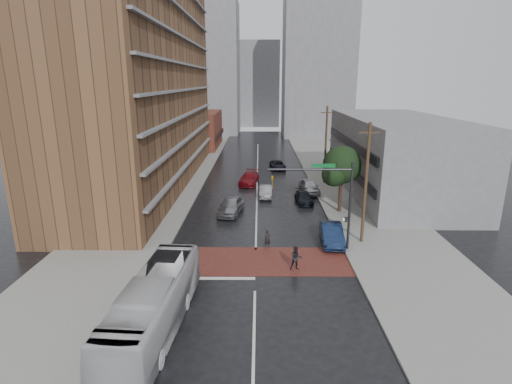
{
  "coord_description": "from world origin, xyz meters",
  "views": [
    {
      "loc": [
        0.25,
        -26.99,
        13.07
      ],
      "look_at": [
        -0.02,
        7.23,
        3.5
      ],
      "focal_mm": 28.0,
      "sensor_mm": 36.0,
      "label": 1
    }
  ],
  "objects_px": {
    "car_travel_a": "(231,205)",
    "pedestrian_b": "(296,258)",
    "car_parked_mid": "(304,198)",
    "transit_bus": "(154,305)",
    "pedestrian_a": "(267,239)",
    "car_parked_near": "(332,234)",
    "suv_travel": "(278,165)",
    "car_travel_c": "(249,178)",
    "car_parked_far": "(309,186)",
    "car_travel_b": "(266,191)"
  },
  "relations": [
    {
      "from": "car_parked_far",
      "to": "car_travel_c",
      "type": "bearing_deg",
      "value": 144.57
    },
    {
      "from": "transit_bus",
      "to": "car_travel_a",
      "type": "distance_m",
      "value": 19.95
    },
    {
      "from": "pedestrian_a",
      "to": "transit_bus",
      "type": "bearing_deg",
      "value": -142.38
    },
    {
      "from": "car_travel_c",
      "to": "transit_bus",
      "type": "bearing_deg",
      "value": -88.8
    },
    {
      "from": "car_travel_a",
      "to": "car_parked_mid",
      "type": "xyz_separation_m",
      "value": [
        7.8,
        3.8,
        -0.26
      ]
    },
    {
      "from": "pedestrian_a",
      "to": "pedestrian_b",
      "type": "height_order",
      "value": "pedestrian_b"
    },
    {
      "from": "car_parked_mid",
      "to": "car_travel_b",
      "type": "bearing_deg",
      "value": 148.28
    },
    {
      "from": "car_travel_c",
      "to": "car_parked_mid",
      "type": "xyz_separation_m",
      "value": [
        6.25,
        -8.26,
        -0.16
      ]
    },
    {
      "from": "transit_bus",
      "to": "car_parked_mid",
      "type": "height_order",
      "value": "transit_bus"
    },
    {
      "from": "car_travel_b",
      "to": "car_parked_mid",
      "type": "bearing_deg",
      "value": -27.36
    },
    {
      "from": "suv_travel",
      "to": "car_parked_near",
      "type": "height_order",
      "value": "car_parked_near"
    },
    {
      "from": "pedestrian_a",
      "to": "pedestrian_b",
      "type": "relative_size",
      "value": 0.86
    },
    {
      "from": "pedestrian_a",
      "to": "pedestrian_b",
      "type": "xyz_separation_m",
      "value": [
        1.96,
        -3.94,
        0.12
      ]
    },
    {
      "from": "car_parked_near",
      "to": "car_parked_far",
      "type": "height_order",
      "value": "car_parked_far"
    },
    {
      "from": "car_travel_a",
      "to": "car_travel_c",
      "type": "bearing_deg",
      "value": 92.6
    },
    {
      "from": "car_travel_c",
      "to": "car_travel_b",
      "type": "bearing_deg",
      "value": -62.32
    },
    {
      "from": "car_travel_c",
      "to": "car_parked_far",
      "type": "height_order",
      "value": "car_parked_far"
    },
    {
      "from": "car_travel_a",
      "to": "suv_travel",
      "type": "xyz_separation_m",
      "value": [
        5.67,
        21.17,
        -0.21
      ]
    },
    {
      "from": "pedestrian_b",
      "to": "car_travel_b",
      "type": "bearing_deg",
      "value": 89.83
    },
    {
      "from": "car_parked_mid",
      "to": "car_parked_near",
      "type": "bearing_deg",
      "value": -88.21
    },
    {
      "from": "transit_bus",
      "to": "car_travel_b",
      "type": "xyz_separation_m",
      "value": [
        6.35,
        25.8,
        -0.87
      ]
    },
    {
      "from": "transit_bus",
      "to": "pedestrian_a",
      "type": "xyz_separation_m",
      "value": [
        6.28,
        11.18,
        -0.78
      ]
    },
    {
      "from": "car_travel_c",
      "to": "car_parked_mid",
      "type": "height_order",
      "value": "car_travel_c"
    },
    {
      "from": "pedestrian_b",
      "to": "car_travel_b",
      "type": "xyz_separation_m",
      "value": [
        -1.89,
        18.56,
        -0.21
      ]
    },
    {
      "from": "pedestrian_a",
      "to": "suv_travel",
      "type": "height_order",
      "value": "pedestrian_a"
    },
    {
      "from": "pedestrian_a",
      "to": "car_travel_c",
      "type": "distance_m",
      "value": 20.73
    },
    {
      "from": "transit_bus",
      "to": "pedestrian_a",
      "type": "relative_size",
      "value": 7.27
    },
    {
      "from": "suv_travel",
      "to": "pedestrian_a",
      "type": "bearing_deg",
      "value": -98.6
    },
    {
      "from": "car_travel_c",
      "to": "suv_travel",
      "type": "distance_m",
      "value": 9.99
    },
    {
      "from": "pedestrian_a",
      "to": "pedestrian_b",
      "type": "distance_m",
      "value": 4.4
    },
    {
      "from": "pedestrian_a",
      "to": "car_parked_mid",
      "type": "distance_m",
      "value": 13.09
    },
    {
      "from": "pedestrian_a",
      "to": "car_parked_near",
      "type": "height_order",
      "value": "car_parked_near"
    },
    {
      "from": "car_travel_a",
      "to": "car_travel_c",
      "type": "height_order",
      "value": "car_travel_a"
    },
    {
      "from": "car_parked_mid",
      "to": "car_parked_far",
      "type": "bearing_deg",
      "value": 71.2
    },
    {
      "from": "pedestrian_b",
      "to": "car_travel_a",
      "type": "height_order",
      "value": "pedestrian_b"
    },
    {
      "from": "pedestrian_b",
      "to": "car_travel_c",
      "type": "bearing_deg",
      "value": 93.11
    },
    {
      "from": "car_travel_a",
      "to": "car_travel_b",
      "type": "height_order",
      "value": "car_travel_a"
    },
    {
      "from": "car_travel_a",
      "to": "car_travel_b",
      "type": "bearing_deg",
      "value": 69.19
    },
    {
      "from": "suv_travel",
      "to": "car_parked_far",
      "type": "relative_size",
      "value": 0.95
    },
    {
      "from": "pedestrian_b",
      "to": "car_travel_c",
      "type": "relative_size",
      "value": 0.34
    },
    {
      "from": "pedestrian_a",
      "to": "car_parked_near",
      "type": "xyz_separation_m",
      "value": [
        5.36,
        1.0,
        0.04
      ]
    },
    {
      "from": "pedestrian_a",
      "to": "car_travel_b",
      "type": "distance_m",
      "value": 14.62
    },
    {
      "from": "car_travel_a",
      "to": "car_travel_c",
      "type": "relative_size",
      "value": 0.96
    },
    {
      "from": "car_travel_a",
      "to": "pedestrian_b",
      "type": "bearing_deg",
      "value": -56.43
    },
    {
      "from": "suv_travel",
      "to": "car_parked_mid",
      "type": "height_order",
      "value": "suv_travel"
    },
    {
      "from": "transit_bus",
      "to": "car_travel_c",
      "type": "bearing_deg",
      "value": 86.16
    },
    {
      "from": "transit_bus",
      "to": "car_travel_c",
      "type": "distance_m",
      "value": 32.11
    },
    {
      "from": "pedestrian_b",
      "to": "car_parked_near",
      "type": "bearing_deg",
      "value": 49.47
    },
    {
      "from": "car_parked_mid",
      "to": "transit_bus",
      "type": "bearing_deg",
      "value": -117.79
    },
    {
      "from": "pedestrian_a",
      "to": "car_travel_c",
      "type": "bearing_deg",
      "value": 72.43
    }
  ]
}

